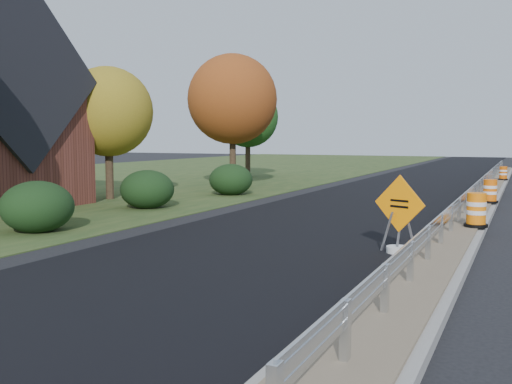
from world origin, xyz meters
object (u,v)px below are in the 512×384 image
at_px(caution_sign, 399,234).
at_px(barrel_median_far, 503,173).
at_px(barrel_median_near, 476,211).
at_px(barrel_median_mid, 490,192).

xyz_separation_m(caution_sign, barrel_median_far, (1.45, 23.70, 0.15)).
relative_size(caution_sign, barrel_median_near, 1.94).
height_order(barrel_median_near, barrel_median_mid, barrel_median_near).
bearing_deg(caution_sign, barrel_median_far, 107.58).
xyz_separation_m(caution_sign, barrel_median_mid, (1.45, 10.24, 0.19)).
relative_size(barrel_median_near, barrel_median_far, 1.18).
relative_size(barrel_median_near, barrel_median_mid, 1.06).
height_order(caution_sign, barrel_median_far, caution_sign).
height_order(caution_sign, barrel_median_near, caution_sign).
bearing_deg(barrel_median_mid, barrel_median_near, -90.00).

